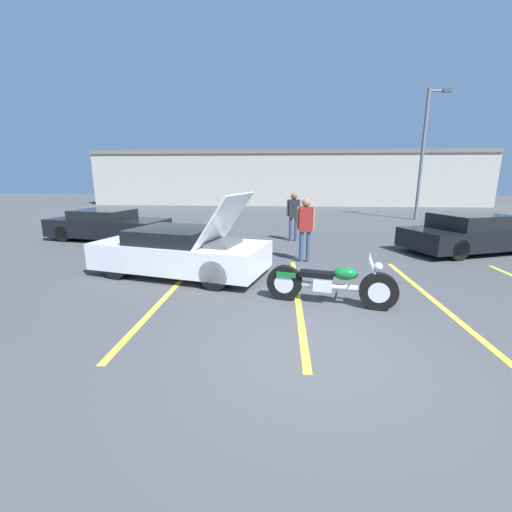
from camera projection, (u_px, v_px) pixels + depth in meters
name	position (u px, v px, depth m)	size (l,w,h in m)	color
ground_plane	(313.00, 355.00, 4.83)	(80.00, 80.00, 0.00)	#474749
parking_stripe_foreground	(169.00, 293.00, 7.33)	(0.12, 5.74, 0.01)	yellow
parking_stripe_middle	(297.00, 296.00, 7.13)	(0.12, 5.74, 0.01)	yellow
parking_stripe_back	(433.00, 300.00, 6.94)	(0.12, 5.74, 0.01)	yellow
far_building	(287.00, 176.00, 28.99)	(32.00, 4.20, 4.40)	#B2AD9E
light_pole	(424.00, 149.00, 18.53)	(1.21, 0.28, 6.90)	slate
motorcycle	(330.00, 284.00, 6.63)	(2.48, 0.88, 0.99)	black
show_car_hood_open	(182.00, 251.00, 8.60)	(4.59, 2.89, 2.07)	white
parked_car_right_row	(471.00, 234.00, 11.16)	(4.84, 3.31, 1.25)	black
parked_car_left_row	(107.00, 225.00, 13.24)	(4.81, 2.62, 1.17)	black
spectator_near_motorcycle	(294.00, 213.00, 12.90)	(0.52, 0.24, 1.81)	#38476B
spectator_by_show_car	(305.00, 224.00, 9.75)	(0.52, 0.24, 1.84)	#38476B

